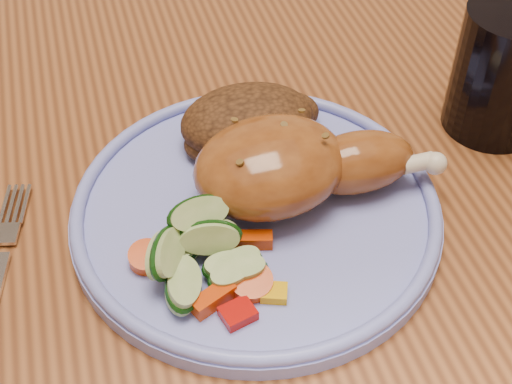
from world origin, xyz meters
TOP-DOWN VIEW (x-y plane):
  - dining_table at (0.00, 0.00)m, footprint 0.90×1.40m
  - chair_far at (0.00, 0.63)m, footprint 0.42×0.42m
  - plate at (-0.02, -0.14)m, footprint 0.27×0.27m
  - plate_rim at (-0.02, -0.14)m, footprint 0.27×0.27m
  - chicken_leg at (0.00, -0.13)m, footprint 0.19×0.10m
  - rice_pilaf at (-0.01, -0.06)m, footprint 0.11×0.08m
  - vegetable_pile at (-0.07, -0.18)m, footprint 0.10×0.10m
  - drinking_glass at (0.19, -0.09)m, footprint 0.08×0.08m

SIDE VIEW (x-z plane):
  - chair_far at x=0.00m, z-range 0.04..0.95m
  - dining_table at x=0.00m, z-range 0.29..1.04m
  - plate at x=-0.02m, z-range 0.75..0.76m
  - plate_rim at x=-0.02m, z-range 0.76..0.77m
  - vegetable_pile at x=-0.07m, z-range 0.75..0.80m
  - rice_pilaf at x=-0.01m, z-range 0.76..0.80m
  - chicken_leg at x=0.00m, z-range 0.76..0.82m
  - drinking_glass at x=0.19m, z-range 0.75..0.86m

